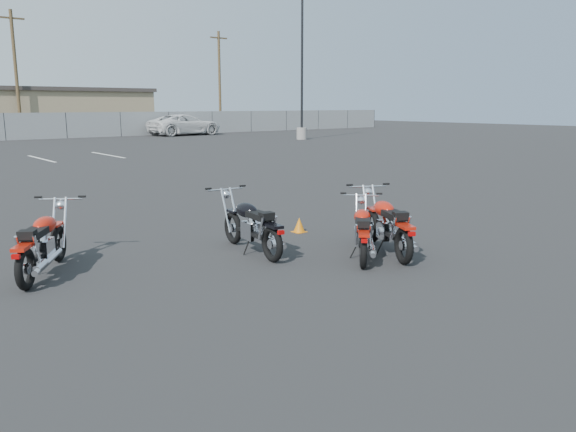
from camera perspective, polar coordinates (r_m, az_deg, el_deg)
ground at (r=8.22m, az=1.57°, el=-5.26°), size 120.00×120.00×0.00m
motorcycle_front_red at (r=8.49m, az=-23.65°, el=-2.61°), size 1.43×1.83×0.97m
motorcycle_second_black at (r=8.97m, az=-3.68°, el=-1.00°), size 0.75×1.95×0.96m
motorcycle_third_red at (r=9.07m, az=10.11°, el=-0.92°), size 1.31×1.94×0.99m
motorcycle_rear_red at (r=8.74m, az=7.60°, el=-1.62°), size 1.52×1.53×0.89m
training_cone_near at (r=10.44m, az=1.15°, el=-0.91°), size 0.23×0.23×0.27m
light_pole_east at (r=38.72m, az=1.41°, el=11.32°), size 0.80×0.70×9.42m
tan_building_east at (r=52.21m, az=-22.64°, el=9.87°), size 14.40×9.40×3.70m
utility_pole_c at (r=46.39m, az=-25.91°, el=13.05°), size 1.80×0.24×9.00m
utility_pole_d at (r=54.48m, az=-6.97°, el=13.63°), size 1.80×0.24×9.00m
white_van at (r=44.92m, az=-10.45°, el=9.70°), size 3.13×6.83×2.53m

